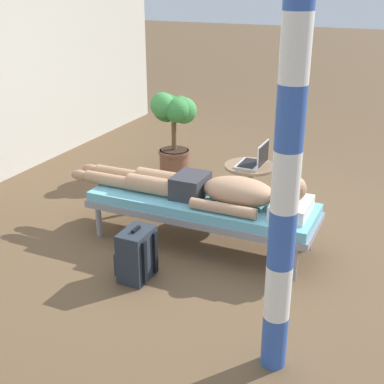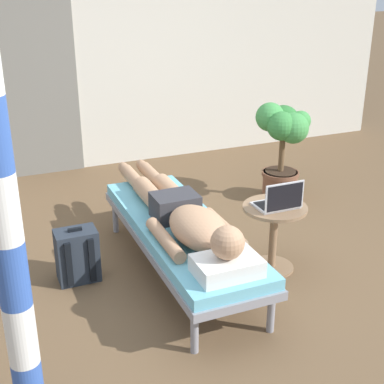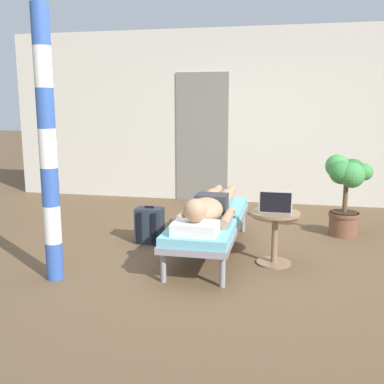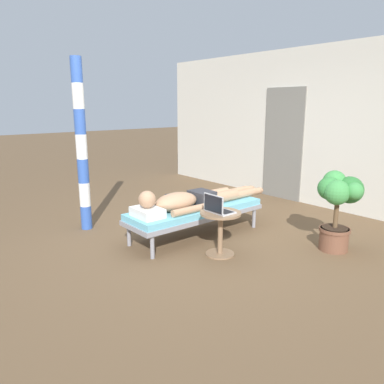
# 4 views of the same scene
# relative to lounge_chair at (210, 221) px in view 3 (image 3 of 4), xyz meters

# --- Properties ---
(ground_plane) EXTENTS (40.00, 40.00, 0.00)m
(ground_plane) POSITION_rel_lounge_chair_xyz_m (0.20, -0.12, -0.35)
(ground_plane) COLOR brown
(house_wall_back) EXTENTS (7.60, 0.20, 2.70)m
(house_wall_back) POSITION_rel_lounge_chair_xyz_m (0.00, 2.72, 1.00)
(house_wall_back) COLOR beige
(house_wall_back) RESTS_ON ground
(house_door_panel) EXTENTS (0.84, 0.03, 2.04)m
(house_door_panel) POSITION_rel_lounge_chair_xyz_m (-0.58, 2.61, 0.67)
(house_door_panel) COLOR slate
(house_door_panel) RESTS_ON ground
(lounge_chair) EXTENTS (0.63, 1.96, 0.42)m
(lounge_chair) POSITION_rel_lounge_chair_xyz_m (0.00, 0.00, 0.00)
(lounge_chair) COLOR gray
(lounge_chair) RESTS_ON ground
(person_reclining) EXTENTS (0.53, 2.17, 0.32)m
(person_reclining) POSITION_rel_lounge_chair_xyz_m (0.00, -0.08, 0.17)
(person_reclining) COLOR white
(person_reclining) RESTS_ON lounge_chair
(side_table) EXTENTS (0.48, 0.48, 0.52)m
(side_table) POSITION_rel_lounge_chair_xyz_m (0.68, -0.20, 0.01)
(side_table) COLOR #8C6B4C
(side_table) RESTS_ON ground
(laptop) EXTENTS (0.31, 0.24, 0.23)m
(laptop) POSITION_rel_lounge_chair_xyz_m (0.68, -0.25, 0.24)
(laptop) COLOR silver
(laptop) RESTS_ON side_table
(backpack) EXTENTS (0.30, 0.26, 0.42)m
(backpack) POSITION_rel_lounge_chair_xyz_m (-0.73, 0.22, -0.15)
(backpack) COLOR #262D38
(backpack) RESTS_ON ground
(potted_plant) EXTENTS (0.54, 0.54, 0.96)m
(potted_plant) POSITION_rel_lounge_chair_xyz_m (1.46, 0.99, 0.26)
(potted_plant) COLOR brown
(potted_plant) RESTS_ON ground
(porch_post) EXTENTS (0.15, 0.15, 2.35)m
(porch_post) POSITION_rel_lounge_chair_xyz_m (-1.24, -1.00, 0.83)
(porch_post) COLOR #3359B2
(porch_post) RESTS_ON ground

